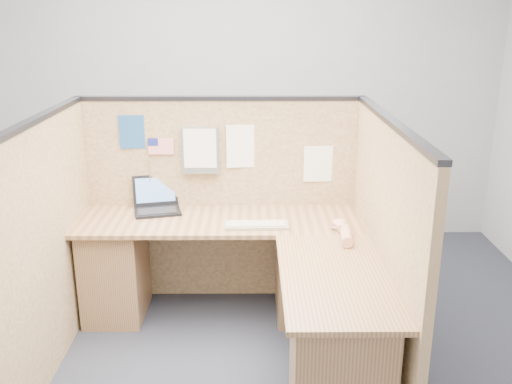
{
  "coord_description": "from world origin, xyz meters",
  "views": [
    {
      "loc": [
        0.22,
        -3.01,
        2.1
      ],
      "look_at": [
        0.25,
        0.5,
        0.98
      ],
      "focal_mm": 40.0,
      "sensor_mm": 36.0,
      "label": 1
    }
  ],
  "objects_px": {
    "laptop": "(159,202)",
    "keyboard": "(257,225)",
    "l_desk": "(246,289)",
    "mouse": "(339,226)"
  },
  "relations": [
    {
      "from": "laptop",
      "to": "keyboard",
      "type": "height_order",
      "value": "laptop"
    },
    {
      "from": "laptop",
      "to": "keyboard",
      "type": "relative_size",
      "value": 0.88
    },
    {
      "from": "laptop",
      "to": "l_desk",
      "type": "bearing_deg",
      "value": -56.57
    },
    {
      "from": "l_desk",
      "to": "keyboard",
      "type": "distance_m",
      "value": 0.43
    },
    {
      "from": "mouse",
      "to": "keyboard",
      "type": "bearing_deg",
      "value": 174.84
    },
    {
      "from": "l_desk",
      "to": "mouse",
      "type": "distance_m",
      "value": 0.73
    },
    {
      "from": "keyboard",
      "to": "laptop",
      "type": "bearing_deg",
      "value": 151.71
    },
    {
      "from": "l_desk",
      "to": "laptop",
      "type": "height_order",
      "value": "laptop"
    },
    {
      "from": "laptop",
      "to": "mouse",
      "type": "relative_size",
      "value": 3.59
    },
    {
      "from": "laptop",
      "to": "mouse",
      "type": "xyz_separation_m",
      "value": [
        1.25,
        -0.4,
        -0.04
      ]
    }
  ]
}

